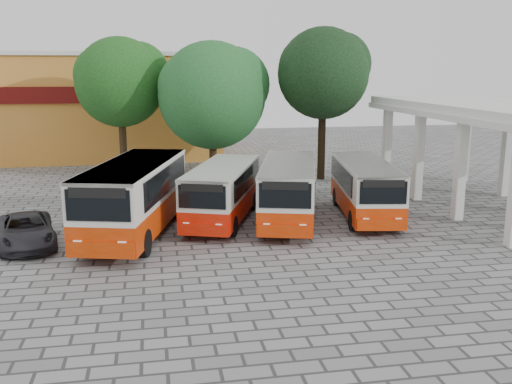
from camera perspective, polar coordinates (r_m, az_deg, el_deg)
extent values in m
plane|color=slate|center=(24.47, 5.31, -4.67)|extent=(90.00, 90.00, 0.00)
cube|color=silver|center=(36.26, 12.95, 4.67)|extent=(0.45, 0.45, 5.00)
cube|color=silver|center=(38.65, 20.22, 4.68)|extent=(0.45, 0.45, 5.00)
cube|color=silver|center=(31.50, 22.36, 7.90)|extent=(6.60, 15.60, 0.40)
cube|color=silver|center=(31.53, 22.31, 7.26)|extent=(6.80, 15.80, 0.30)
cube|color=#C67D2B|center=(48.84, -15.87, 8.18)|extent=(20.00, 10.00, 8.00)
cube|color=#590C0A|center=(43.71, -16.57, 9.29)|extent=(20.00, 0.20, 1.20)
cube|color=silver|center=(48.76, -16.16, 13.05)|extent=(20.40, 10.40, 0.30)
cube|color=#B62A00|center=(25.20, -11.97, -2.06)|extent=(4.79, 9.10, 1.14)
cube|color=silver|center=(24.90, -12.11, 1.00)|extent=(4.79, 9.10, 1.60)
cube|color=silver|center=(24.77, -12.19, 2.67)|extent=(4.84, 9.12, 0.13)
cube|color=black|center=(24.98, -15.16, 0.92)|extent=(1.91, 6.96, 1.14)
cube|color=black|center=(24.88, -9.06, 1.16)|extent=(1.91, 6.96, 1.14)
cube|color=black|center=(20.61, -12.44, -1.30)|extent=(2.28, 0.66, 1.14)
cube|color=black|center=(20.51, -12.50, -0.05)|extent=(2.02, 0.59, 0.37)
cylinder|color=black|center=(22.66, -15.09, -5.01)|extent=(0.31, 1.09, 1.09)
cylinder|color=black|center=(22.57, -9.10, -4.80)|extent=(0.31, 1.09, 1.09)
cylinder|color=black|center=(28.11, -14.19, -1.61)|extent=(0.31, 1.09, 1.09)
cylinder|color=black|center=(28.04, -9.39, -1.43)|extent=(0.31, 1.09, 1.09)
cube|color=#C41400|center=(26.92, -3.34, -1.23)|extent=(4.58, 7.66, 0.96)
cube|color=silver|center=(26.68, -3.37, 1.19)|extent=(4.58, 7.66, 1.35)
cube|color=silver|center=(26.57, -3.39, 2.51)|extent=(4.63, 7.68, 0.11)
cube|color=black|center=(26.57, -5.78, 1.13)|extent=(2.12, 5.72, 0.96)
cube|color=black|center=(26.83, -0.99, 1.31)|extent=(2.12, 5.72, 0.96)
cube|color=black|center=(23.09, -2.25, -0.51)|extent=(1.87, 0.72, 0.96)
cube|color=black|center=(23.01, -2.26, 0.42)|extent=(1.66, 0.65, 0.31)
cylinder|color=black|center=(24.62, -4.94, -3.44)|extent=(0.26, 0.92, 0.92)
cylinder|color=black|center=(24.87, -0.38, -3.23)|extent=(0.26, 0.92, 0.92)
cylinder|color=black|center=(29.23, -5.84, -0.93)|extent=(0.26, 0.92, 0.92)
cylinder|color=black|center=(29.44, -1.98, -0.78)|extent=(0.26, 0.92, 0.92)
cube|color=#C22800|center=(26.87, 3.22, -1.14)|extent=(4.33, 8.14, 1.02)
cube|color=silver|center=(26.61, 3.25, 1.43)|extent=(4.33, 8.14, 1.43)
cube|color=silver|center=(26.50, 3.27, 2.83)|extent=(4.37, 8.16, 0.12)
cube|color=black|center=(26.36, 0.74, 1.38)|extent=(1.76, 6.22, 1.02)
cube|color=black|center=(26.91, 5.72, 1.55)|extent=(1.76, 6.22, 1.02)
cube|color=black|center=(22.90, 5.54, -0.36)|extent=(2.04, 0.60, 1.02)
cube|color=black|center=(22.81, 5.56, 0.65)|extent=(1.80, 0.55, 0.33)
cylinder|color=black|center=(24.35, 2.19, -3.51)|extent=(0.27, 0.98, 0.98)
cylinder|color=black|center=(24.88, 6.94, -3.25)|extent=(0.27, 0.98, 0.98)
cylinder|color=black|center=(29.17, 0.04, -0.84)|extent=(0.27, 0.98, 0.98)
cylinder|color=black|center=(29.61, 4.05, -0.67)|extent=(0.27, 0.98, 0.98)
cube|color=#BE2A00|center=(28.21, 10.79, -0.79)|extent=(3.40, 7.65, 0.97)
cube|color=silver|center=(27.97, 10.89, 1.53)|extent=(3.40, 7.65, 1.36)
cube|color=silver|center=(27.87, 10.94, 2.79)|extent=(3.44, 7.65, 0.11)
cube|color=black|center=(27.59, 8.70, 1.49)|extent=(1.05, 6.02, 0.97)
cube|color=black|center=(28.39, 13.01, 1.62)|extent=(1.05, 6.02, 0.97)
cube|color=black|center=(24.62, 13.98, -0.04)|extent=(1.97, 0.38, 0.97)
cube|color=black|center=(24.54, 14.02, 0.84)|extent=(1.74, 0.35, 0.31)
cylinder|color=black|center=(25.78, 10.59, -2.88)|extent=(0.26, 0.92, 0.92)
cylinder|color=black|center=(26.54, 14.62, -2.64)|extent=(0.26, 0.92, 0.92)
cylinder|color=black|center=(30.17, 7.37, -0.55)|extent=(0.26, 0.92, 0.92)
cylinder|color=black|center=(30.83, 10.91, -0.40)|extent=(0.26, 0.92, 0.92)
cylinder|color=#3C2A18|center=(38.89, -13.15, 4.70)|extent=(0.48, 0.48, 4.38)
sphere|color=#154C11|center=(38.59, -13.44, 10.64)|extent=(5.81, 5.81, 5.81)
sphere|color=#154C11|center=(38.83, -11.72, 11.59)|extent=(4.06, 4.06, 4.06)
sphere|color=#154C11|center=(38.44, -15.03, 11.20)|extent=(3.77, 3.77, 3.77)
cylinder|color=#3D2915|center=(36.78, -4.33, 4.33)|extent=(0.49, 0.49, 4.08)
sphere|color=#1A5A22|center=(36.46, -4.41, 9.61)|extent=(6.77, 6.77, 6.77)
sphere|color=#1A5A22|center=(36.90, -2.35, 10.72)|extent=(4.74, 4.74, 4.74)
sphere|color=#1A5A22|center=(36.14, -6.29, 10.36)|extent=(4.40, 4.40, 4.40)
cylinder|color=black|center=(37.31, 6.57, 4.87)|extent=(0.49, 0.49, 4.69)
sphere|color=black|center=(37.00, 6.75, 11.71)|extent=(5.78, 5.78, 5.78)
sphere|color=black|center=(37.64, 8.36, 12.56)|extent=(4.05, 4.05, 4.05)
sphere|color=black|center=(36.53, 5.30, 12.42)|extent=(3.76, 3.76, 3.76)
imported|color=#27272C|center=(25.09, -21.98, -3.59)|extent=(3.14, 4.97, 1.28)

